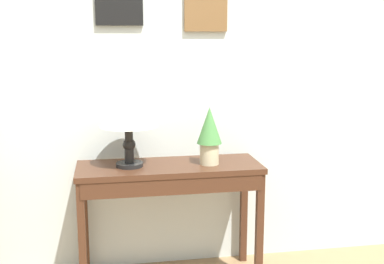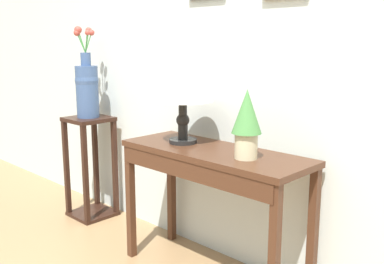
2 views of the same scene
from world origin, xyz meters
name	(u,v)px [view 2 (image 2 of 2)]	position (x,y,z in m)	size (l,w,h in m)	color
back_wall_with_art	(269,39)	(0.00, 1.46, 1.40)	(9.00, 0.13, 2.80)	silver
console_table	(211,170)	(-0.14, 1.13, 0.67)	(1.16, 0.43, 0.78)	#472819
table_lamp	(183,83)	(-0.39, 1.15, 1.15)	(0.37, 0.37, 0.51)	black
potted_plant_on_console	(247,120)	(0.11, 1.12, 0.99)	(0.16, 0.16, 0.37)	beige
pedestal_stand_left	(91,167)	(-1.48, 1.19, 0.41)	(0.32, 0.32, 0.81)	black
flower_vase_tall	(87,85)	(-1.48, 1.19, 1.06)	(0.18, 0.18, 0.69)	#3D5684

